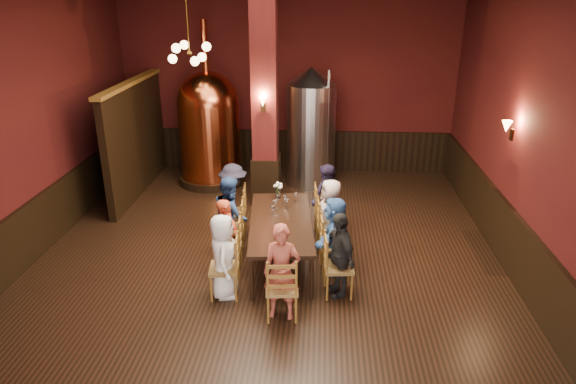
# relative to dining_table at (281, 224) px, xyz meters

# --- Properties ---
(room) EXTENTS (10.00, 10.02, 4.50)m
(room) POSITION_rel_dining_table_xyz_m (-0.23, -0.21, 1.56)
(room) COLOR black
(room) RESTS_ON ground
(wainscot_right) EXTENTS (0.08, 9.90, 1.00)m
(wainscot_right) POSITION_rel_dining_table_xyz_m (3.73, -0.21, -0.19)
(wainscot_right) COLOR black
(wainscot_right) RESTS_ON ground
(wainscot_back) EXTENTS (7.90, 0.08, 1.00)m
(wainscot_back) POSITION_rel_dining_table_xyz_m (-0.23, 4.75, -0.19)
(wainscot_back) COLOR black
(wainscot_back) RESTS_ON ground
(wainscot_left) EXTENTS (0.08, 9.90, 1.00)m
(wainscot_left) POSITION_rel_dining_table_xyz_m (-4.19, -0.21, -0.19)
(wainscot_left) COLOR black
(wainscot_left) RESTS_ON ground
(column) EXTENTS (0.58, 0.58, 4.50)m
(column) POSITION_rel_dining_table_xyz_m (-0.53, 2.59, 1.56)
(column) COLOR #47120F
(column) RESTS_ON ground
(partition) EXTENTS (0.22, 3.50, 2.40)m
(partition) POSITION_rel_dining_table_xyz_m (-3.43, 2.99, 0.51)
(partition) COLOR black
(partition) RESTS_ON ground
(pendant_cluster) EXTENTS (0.90, 0.90, 1.70)m
(pendant_cluster) POSITION_rel_dining_table_xyz_m (-2.03, 2.69, 2.41)
(pendant_cluster) COLOR #A57226
(pendant_cluster) RESTS_ON room
(sconce_wall) EXTENTS (0.20, 0.20, 0.36)m
(sconce_wall) POSITION_rel_dining_table_xyz_m (3.67, 0.59, 1.51)
(sconce_wall) COLOR black
(sconce_wall) RESTS_ON room
(sconce_column) EXTENTS (0.20, 0.20, 0.36)m
(sconce_column) POSITION_rel_dining_table_xyz_m (-0.53, 2.29, 1.51)
(sconce_column) COLOR black
(sconce_column) RESTS_ON column
(dining_table) EXTENTS (1.22, 2.48, 0.75)m
(dining_table) POSITION_rel_dining_table_xyz_m (0.00, 0.00, 0.00)
(dining_table) COLOR black
(dining_table) RESTS_ON ground
(chair_0) EXTENTS (0.50, 0.50, 0.92)m
(chair_0) POSITION_rel_dining_table_xyz_m (-0.75, -1.07, -0.23)
(chair_0) COLOR olive
(chair_0) RESTS_ON ground
(person_0) EXTENTS (0.50, 0.69, 1.31)m
(person_0) POSITION_rel_dining_table_xyz_m (-0.75, -1.07, -0.03)
(person_0) COLOR white
(person_0) RESTS_ON ground
(chair_1) EXTENTS (0.50, 0.50, 0.92)m
(chair_1) POSITION_rel_dining_table_xyz_m (-0.82, -0.41, -0.23)
(chair_1) COLOR olive
(chair_1) RESTS_ON ground
(person_1) EXTENTS (0.40, 0.52, 1.27)m
(person_1) POSITION_rel_dining_table_xyz_m (-0.82, -0.41, -0.05)
(person_1) COLOR #C43F21
(person_1) RESTS_ON ground
(chair_2) EXTENTS (0.50, 0.50, 0.92)m
(chair_2) POSITION_rel_dining_table_xyz_m (-0.88, 0.25, -0.23)
(chair_2) COLOR olive
(chair_2) RESTS_ON ground
(person_2) EXTENTS (0.56, 0.76, 1.40)m
(person_2) POSITION_rel_dining_table_xyz_m (-0.88, 0.25, 0.01)
(person_2) COLOR navy
(person_2) RESTS_ON ground
(chair_3) EXTENTS (0.50, 0.50, 0.92)m
(chair_3) POSITION_rel_dining_table_xyz_m (-0.94, 0.92, -0.23)
(chair_3) COLOR olive
(chair_3) RESTS_ON ground
(person_3) EXTENTS (0.79, 1.02, 1.39)m
(person_3) POSITION_rel_dining_table_xyz_m (-0.94, 0.92, 0.01)
(person_3) COLOR black
(person_3) RESTS_ON ground
(chair_4) EXTENTS (0.50, 0.50, 0.92)m
(chair_4) POSITION_rel_dining_table_xyz_m (0.94, -0.92, -0.23)
(chair_4) COLOR olive
(chair_4) RESTS_ON ground
(person_4) EXTENTS (0.64, 0.84, 1.33)m
(person_4) POSITION_rel_dining_table_xyz_m (0.94, -0.92, -0.02)
(person_4) COLOR black
(person_4) RESTS_ON ground
(chair_5) EXTENTS (0.50, 0.50, 0.92)m
(chair_5) POSITION_rel_dining_table_xyz_m (0.88, -0.25, -0.23)
(chair_5) COLOR olive
(chair_5) RESTS_ON ground
(person_5) EXTENTS (0.67, 1.25, 1.29)m
(person_5) POSITION_rel_dining_table_xyz_m (0.88, -0.25, -0.04)
(person_5) COLOR #3866A9
(person_5) RESTS_ON ground
(chair_6) EXTENTS (0.50, 0.50, 0.92)m
(chair_6) POSITION_rel_dining_table_xyz_m (0.82, 0.41, -0.23)
(chair_6) COLOR olive
(chair_6) RESTS_ON ground
(person_6) EXTENTS (0.57, 0.74, 1.33)m
(person_6) POSITION_rel_dining_table_xyz_m (0.82, 0.41, -0.02)
(person_6) COLOR beige
(person_6) RESTS_ON ground
(chair_7) EXTENTS (0.50, 0.50, 0.92)m
(chair_7) POSITION_rel_dining_table_xyz_m (0.75, 1.07, -0.23)
(chair_7) COLOR olive
(chair_7) RESTS_ON ground
(person_7) EXTENTS (0.57, 0.73, 1.36)m
(person_7) POSITION_rel_dining_table_xyz_m (0.75, 1.07, -0.01)
(person_7) COLOR #211A35
(person_7) RESTS_ON ground
(chair_8) EXTENTS (0.50, 0.50, 0.92)m
(chair_8) POSITION_rel_dining_table_xyz_m (0.14, -1.54, -0.23)
(chair_8) COLOR olive
(chair_8) RESTS_ON ground
(person_8) EXTENTS (0.52, 0.36, 1.40)m
(person_8) POSITION_rel_dining_table_xyz_m (0.14, -1.54, 0.01)
(person_8) COLOR #A14535
(person_8) RESTS_ON ground
(copper_kettle) EXTENTS (1.56, 1.56, 3.68)m
(copper_kettle) POSITION_rel_dining_table_xyz_m (-1.94, 3.69, 0.65)
(copper_kettle) COLOR black
(copper_kettle) RESTS_ON ground
(steel_vessel) EXTENTS (1.46, 1.46, 2.69)m
(steel_vessel) POSITION_rel_dining_table_xyz_m (0.38, 3.77, 0.66)
(steel_vessel) COLOR #B2B2B7
(steel_vessel) RESTS_ON ground
(rose_vase) EXTENTS (0.18, 0.18, 0.30)m
(rose_vase) POSITION_rel_dining_table_xyz_m (-0.13, 0.98, 0.26)
(rose_vase) COLOR white
(rose_vase) RESTS_ON dining_table
(wine_glass_0) EXTENTS (0.07, 0.07, 0.17)m
(wine_glass_0) POSITION_rel_dining_table_xyz_m (-0.14, 0.43, 0.15)
(wine_glass_0) COLOR white
(wine_glass_0) RESTS_ON dining_table
(wine_glass_1) EXTENTS (0.07, 0.07, 0.17)m
(wine_glass_1) POSITION_rel_dining_table_xyz_m (0.07, 0.54, 0.15)
(wine_glass_1) COLOR white
(wine_glass_1) RESTS_ON dining_table
(wine_glass_2) EXTENTS (0.07, 0.07, 0.17)m
(wine_glass_2) POSITION_rel_dining_table_xyz_m (0.02, 0.67, 0.15)
(wine_glass_2) COLOR white
(wine_glass_2) RESTS_ON dining_table
(wine_glass_3) EXTENTS (0.07, 0.07, 0.17)m
(wine_glass_3) POSITION_rel_dining_table_xyz_m (-0.15, 0.20, 0.15)
(wine_glass_3) COLOR white
(wine_glass_3) RESTS_ON dining_table
(wine_glass_4) EXTENTS (0.07, 0.07, 0.17)m
(wine_glass_4) POSITION_rel_dining_table_xyz_m (-0.11, 0.49, 0.15)
(wine_glass_4) COLOR white
(wine_glass_4) RESTS_ON dining_table
(wine_glass_5) EXTENTS (0.07, 0.07, 0.17)m
(wine_glass_5) POSITION_rel_dining_table_xyz_m (0.20, 0.82, 0.15)
(wine_glass_5) COLOR white
(wine_glass_5) RESTS_ON dining_table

